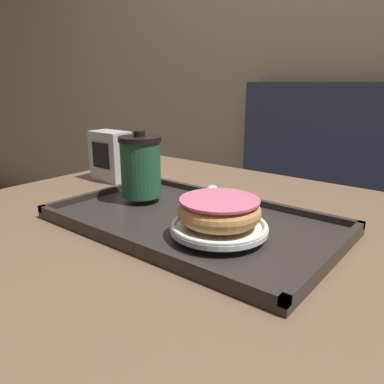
% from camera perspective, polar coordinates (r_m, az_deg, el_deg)
% --- Properties ---
extents(wall_behind, '(8.00, 0.05, 2.40)m').
position_cam_1_polar(wall_behind, '(1.68, 25.62, 21.77)').
color(wall_behind, tan).
rests_on(wall_behind, ground_plane).
extents(cafe_table, '(0.97, 0.88, 0.75)m').
position_cam_1_polar(cafe_table, '(0.79, -1.17, -16.29)').
color(cafe_table, brown).
rests_on(cafe_table, ground_plane).
extents(serving_tray, '(0.51, 0.30, 0.02)m').
position_cam_1_polar(serving_tray, '(0.68, 0.00, -4.58)').
color(serving_tray, '#282321').
rests_on(serving_tray, cafe_table).
extents(coffee_cup_front, '(0.09, 0.09, 0.13)m').
position_cam_1_polar(coffee_cup_front, '(0.77, -7.84, 3.93)').
color(coffee_cup_front, '#235638').
rests_on(coffee_cup_front, serving_tray).
extents(plate_with_chocolate_donut, '(0.16, 0.16, 0.01)m').
position_cam_1_polar(plate_with_chocolate_donut, '(0.60, 4.13, -5.30)').
color(plate_with_chocolate_donut, white).
rests_on(plate_with_chocolate_donut, serving_tray).
extents(donut_chocolate_glazed, '(0.13, 0.13, 0.04)m').
position_cam_1_polar(donut_chocolate_glazed, '(0.59, 4.19, -2.85)').
color(donut_chocolate_glazed, tan).
rests_on(donut_chocolate_glazed, plate_with_chocolate_donut).
extents(spoon, '(0.08, 0.15, 0.01)m').
position_cam_1_polar(spoon, '(0.79, 2.83, 0.05)').
color(spoon, silver).
rests_on(spoon, serving_tray).
extents(napkin_dispenser, '(0.10, 0.07, 0.13)m').
position_cam_1_polar(napkin_dispenser, '(1.00, -12.29, 5.37)').
color(napkin_dispenser, '#B7B7BC').
rests_on(napkin_dispenser, cafe_table).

